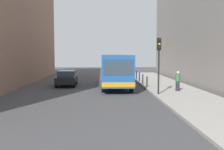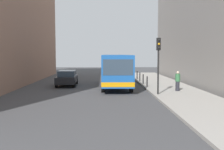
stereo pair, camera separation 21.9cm
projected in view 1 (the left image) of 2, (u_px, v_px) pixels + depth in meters
ground_plane at (109, 91)px, 21.88m from camera, size 80.00×80.00×0.00m
sidewalk at (174, 90)px, 22.07m from camera, size 4.40×40.00×0.15m
bus at (115, 68)px, 25.24m from camera, size 2.55×11.02×3.00m
car_beside_bus at (67, 78)px, 25.78m from camera, size 1.97×4.45×1.48m
traffic_light at (159, 55)px, 19.18m from camera, size 0.28×0.33×4.10m
bollard_near at (147, 82)px, 23.72m from camera, size 0.11×0.11×0.95m
bollard_mid at (143, 79)px, 26.16m from camera, size 0.11×0.11×0.95m
bollard_far at (139, 77)px, 28.59m from camera, size 0.11×0.11×0.95m
bollard_farthest at (136, 75)px, 31.03m from camera, size 0.11×0.11×0.95m
pedestrian_near_signal at (178, 81)px, 21.10m from camera, size 0.38×0.38×1.58m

